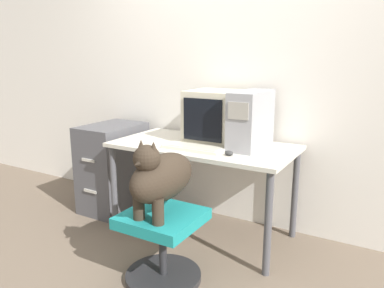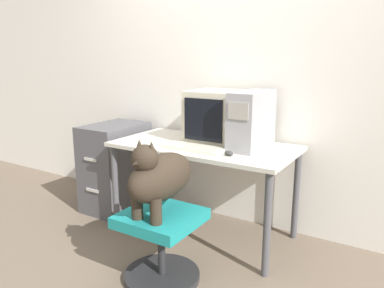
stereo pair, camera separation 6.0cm
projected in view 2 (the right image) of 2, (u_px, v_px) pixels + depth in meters
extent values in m
plane|color=#6B5B4C|center=(179.00, 252.00, 2.76)|extent=(12.00, 12.00, 0.00)
cube|color=white|center=(230.00, 69.00, 3.11)|extent=(8.00, 0.05, 2.60)
cube|color=beige|center=(204.00, 146.00, 2.89)|extent=(1.40, 0.73, 0.03)
cylinder|color=#4C4C51|center=(115.00, 188.00, 3.05)|extent=(0.05, 0.05, 0.72)
cylinder|color=#4C4C51|center=(267.00, 225.00, 2.38)|extent=(0.05, 0.05, 0.72)
cylinder|color=#4C4C51|center=(161.00, 169.00, 3.57)|extent=(0.05, 0.05, 0.72)
cylinder|color=#4C4C51|center=(296.00, 195.00, 2.90)|extent=(0.05, 0.05, 0.72)
cube|color=beige|center=(216.00, 116.00, 2.93)|extent=(0.39, 0.39, 0.41)
cube|color=black|center=(203.00, 120.00, 2.76)|extent=(0.32, 0.01, 0.32)
cube|color=#99999E|center=(252.00, 120.00, 2.74)|extent=(0.20, 0.48, 0.42)
cube|color=#9E998E|center=(238.00, 111.00, 2.52)|extent=(0.15, 0.01, 0.12)
cube|color=beige|center=(194.00, 148.00, 2.72)|extent=(0.46, 0.18, 0.02)
cube|color=beige|center=(194.00, 146.00, 2.72)|extent=(0.42, 0.15, 0.00)
ellipsoid|color=#333333|center=(229.00, 153.00, 2.55)|extent=(0.06, 0.05, 0.04)
cylinder|color=#262628|center=(162.00, 275.00, 2.43)|extent=(0.49, 0.49, 0.04)
cylinder|color=#262628|center=(162.00, 248.00, 2.38)|extent=(0.05, 0.05, 0.35)
cube|color=teal|center=(161.00, 218.00, 2.34)|extent=(0.46, 0.46, 0.07)
ellipsoid|color=#33281E|center=(161.00, 177.00, 2.29)|extent=(0.25, 0.56, 0.29)
cylinder|color=#33281E|center=(137.00, 206.00, 2.23)|extent=(0.07, 0.07, 0.16)
cylinder|color=#33281E|center=(156.00, 211.00, 2.16)|extent=(0.07, 0.07, 0.16)
sphere|color=#33281E|center=(145.00, 158.00, 2.12)|extent=(0.16, 0.16, 0.16)
cone|color=black|center=(137.00, 163.00, 2.07)|extent=(0.07, 0.08, 0.07)
cone|color=#33281E|center=(139.00, 145.00, 2.14)|extent=(0.06, 0.06, 0.07)
cone|color=#33281E|center=(152.00, 147.00, 2.09)|extent=(0.06, 0.06, 0.07)
torus|color=orange|center=(147.00, 167.00, 2.15)|extent=(0.11, 0.11, 0.02)
cube|color=#4C4C51|center=(116.00, 167.00, 3.50)|extent=(0.42, 0.59, 0.80)
cube|color=beige|center=(90.00, 160.00, 3.21)|extent=(0.15, 0.01, 0.02)
cube|color=beige|center=(92.00, 190.00, 3.28)|extent=(0.15, 0.01, 0.02)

